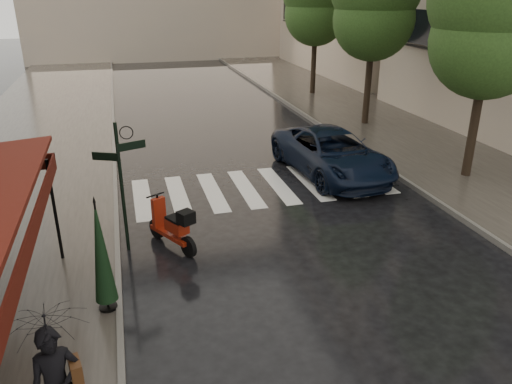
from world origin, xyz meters
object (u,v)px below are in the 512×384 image
pedestrian_with_umbrella (48,337)px  scooter (173,227)px  parked_car (332,153)px  parasol_back (101,252)px

pedestrian_with_umbrella → scooter: bearing=55.6°
pedestrian_with_umbrella → scooter: (2.05, 5.17, -1.23)m
pedestrian_with_umbrella → parked_car: size_ratio=0.48×
parked_car → pedestrian_with_umbrella: bearing=-136.4°
parked_car → parasol_back: 9.38m
pedestrian_with_umbrella → scooter: pedestrian_with_umbrella is taller
scooter → pedestrian_with_umbrella: bearing=-140.3°
scooter → parasol_back: 2.85m
scooter → parked_car: 6.78m
pedestrian_with_umbrella → parasol_back: bearing=66.6°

